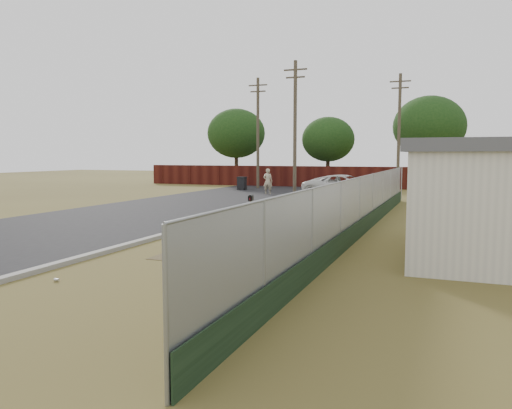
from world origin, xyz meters
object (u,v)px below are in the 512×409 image
at_px(pedestrian, 268,181).
at_px(mailbox, 251,200).
at_px(fire_hydrant, 208,307).
at_px(pickup_truck, 346,187).
at_px(trash_bin, 242,183).

bearing_deg(pedestrian, mailbox, 102.94).
distance_m(mailbox, pedestrian, 14.38).
distance_m(fire_hydrant, pedestrian, 27.23).
height_order(pickup_truck, pedestrian, pedestrian).
relative_size(pickup_truck, pedestrian, 2.98).
bearing_deg(fire_hydrant, pedestrian, 108.05).
relative_size(mailbox, trash_bin, 1.07).
bearing_deg(mailbox, pickup_truck, 82.95).
height_order(fire_hydrant, pickup_truck, pickup_truck).
relative_size(pedestrian, trash_bin, 1.74).
distance_m(fire_hydrant, pickup_truck, 24.59).
bearing_deg(trash_bin, fire_hydrant, -67.97).
xyz_separation_m(mailbox, pickup_truck, (1.52, 12.29, -0.13)).
bearing_deg(mailbox, fire_hydrant, -71.03).
bearing_deg(pedestrian, fire_hydrant, 103.77).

